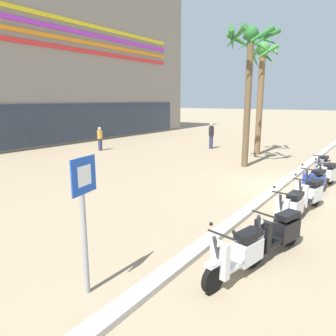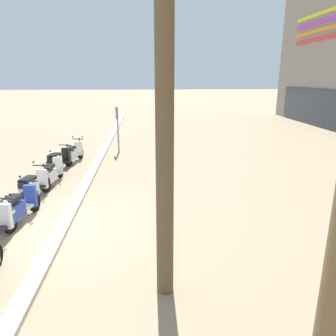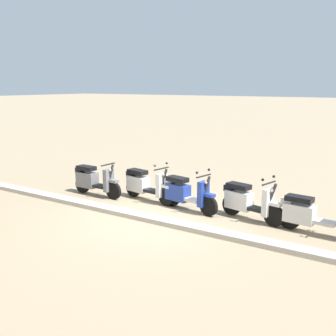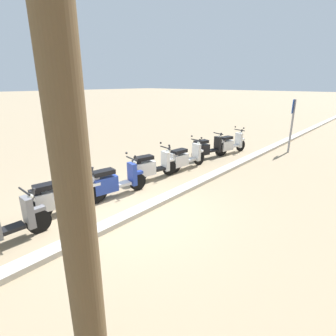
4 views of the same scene
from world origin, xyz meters
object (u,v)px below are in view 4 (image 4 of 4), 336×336
Objects in this scene: scooter_blue_far_back at (114,181)px; crossing_sign at (292,120)px; scooter_white_lead_nearest at (151,166)px; scooter_white_second_in_line at (230,144)px; scooter_white_mid_front at (185,158)px; scooter_black_gap_after_mid at (207,148)px; scooter_white_tail_end at (62,196)px.

crossing_sign reaches higher than scooter_blue_far_back.
scooter_white_lead_nearest is 7.22m from crossing_sign.
scooter_white_second_in_line and scooter_white_mid_front have the same top height.
scooter_white_tail_end reaches higher than scooter_black_gap_after_mid.
crossing_sign is at bearing 167.29° from scooter_white_tail_end.
crossing_sign reaches higher than scooter_black_gap_after_mid.
scooter_white_mid_front and scooter_white_lead_nearest have the same top height.
scooter_white_mid_front is (3.18, -0.14, -0.00)m from scooter_white_second_in_line.
scooter_white_second_in_line is at bearing 176.41° from scooter_white_lead_nearest.
scooter_white_lead_nearest is (4.79, -0.30, 0.01)m from scooter_white_second_in_line.
scooter_white_mid_front is 1.08× the size of scooter_white_lead_nearest.
crossing_sign is (-1.99, 1.94, 1.06)m from scooter_white_second_in_line.
scooter_white_tail_end is at bearing -1.98° from scooter_white_mid_front.
scooter_white_second_in_line is 6.48m from scooter_blue_far_back.
scooter_white_lead_nearest is 0.93× the size of scooter_white_tail_end.
scooter_white_tail_end is (7.93, -0.30, 0.01)m from scooter_white_second_in_line.
scooter_white_second_in_line is at bearing 177.84° from scooter_white_tail_end.
scooter_white_tail_end is 0.77× the size of crossing_sign.
scooter_blue_far_back is (3.29, 0.00, 0.01)m from scooter_white_mid_front.
crossing_sign is (-6.78, 2.24, 1.04)m from scooter_white_lead_nearest.
scooter_white_second_in_line is 0.95× the size of scooter_white_mid_front.
scooter_black_gap_after_mid is at bearing -12.97° from scooter_white_second_in_line.
scooter_black_gap_after_mid is 1.03× the size of scooter_white_lead_nearest.
scooter_white_mid_front is 1.05× the size of scooter_blue_far_back.
crossing_sign reaches higher than scooter_white_lead_nearest.
scooter_white_lead_nearest is 0.97× the size of scooter_blue_far_back.
scooter_white_tail_end is (4.74, -0.16, 0.01)m from scooter_white_mid_front.
scooter_white_mid_front is at bearing -21.84° from crossing_sign.
scooter_white_mid_front is 4.75m from scooter_white_tail_end.
crossing_sign is (-9.92, 2.24, 1.05)m from scooter_white_tail_end.
scooter_white_mid_front is 1.62m from scooter_white_lead_nearest.
crossing_sign is (-3.42, 2.27, 1.05)m from scooter_black_gap_after_mid.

